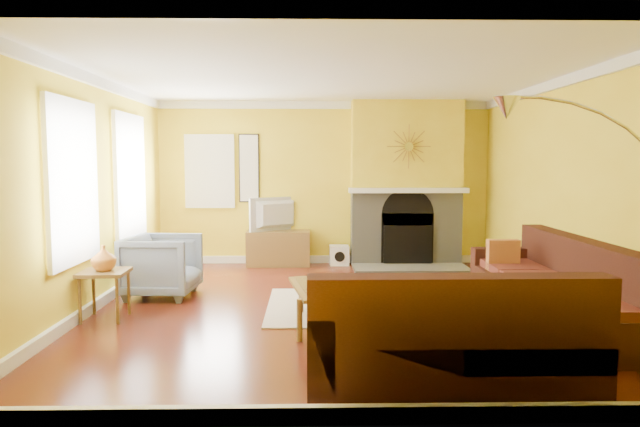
{
  "coord_description": "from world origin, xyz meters",
  "views": [
    {
      "loc": [
        -0.25,
        -6.57,
        1.72
      ],
      "look_at": [
        -0.12,
        0.4,
        1.08
      ],
      "focal_mm": 32.0,
      "sensor_mm": 36.0,
      "label": 1
    }
  ],
  "objects_px": {
    "sectional_sofa": "(458,288)",
    "coffee_table": "(348,305)",
    "arc_lamp": "(594,244)",
    "armchair": "(162,266)",
    "media_console": "(278,248)",
    "side_table": "(105,295)"
  },
  "relations": [
    {
      "from": "sectional_sofa",
      "to": "coffee_table",
      "type": "distance_m",
      "value": 1.13
    },
    {
      "from": "coffee_table",
      "to": "arc_lamp",
      "type": "xyz_separation_m",
      "value": [
        1.75,
        -1.59,
        0.87
      ]
    },
    {
      "from": "coffee_table",
      "to": "armchair",
      "type": "bearing_deg",
      "value": 149.3
    },
    {
      "from": "sectional_sofa",
      "to": "arc_lamp",
      "type": "relative_size",
      "value": 1.56
    },
    {
      "from": "coffee_table",
      "to": "arc_lamp",
      "type": "height_order",
      "value": "arc_lamp"
    },
    {
      "from": "media_console",
      "to": "armchair",
      "type": "bearing_deg",
      "value": -122.0
    },
    {
      "from": "media_console",
      "to": "armchair",
      "type": "distance_m",
      "value": 2.56
    },
    {
      "from": "coffee_table",
      "to": "media_console",
      "type": "distance_m",
      "value": 3.64
    },
    {
      "from": "side_table",
      "to": "arc_lamp",
      "type": "distance_m",
      "value": 4.84
    },
    {
      "from": "arc_lamp",
      "to": "coffee_table",
      "type": "bearing_deg",
      "value": 137.77
    },
    {
      "from": "sectional_sofa",
      "to": "armchair",
      "type": "xyz_separation_m",
      "value": [
        -3.36,
        1.59,
        -0.05
      ]
    },
    {
      "from": "media_console",
      "to": "side_table",
      "type": "height_order",
      "value": "media_console"
    },
    {
      "from": "armchair",
      "to": "arc_lamp",
      "type": "height_order",
      "value": "arc_lamp"
    },
    {
      "from": "side_table",
      "to": "sectional_sofa",
      "type": "bearing_deg",
      "value": -8.4
    },
    {
      "from": "media_console",
      "to": "side_table",
      "type": "distance_m",
      "value": 3.64
    },
    {
      "from": "armchair",
      "to": "arc_lamp",
      "type": "bearing_deg",
      "value": -121.65
    },
    {
      "from": "sectional_sofa",
      "to": "arc_lamp",
      "type": "bearing_deg",
      "value": -63.65
    },
    {
      "from": "media_console",
      "to": "side_table",
      "type": "relative_size",
      "value": 1.93
    },
    {
      "from": "side_table",
      "to": "arc_lamp",
      "type": "xyz_separation_m",
      "value": [
        4.38,
        -1.89,
        0.82
      ]
    },
    {
      "from": "media_console",
      "to": "armchair",
      "type": "height_order",
      "value": "armchair"
    },
    {
      "from": "sectional_sofa",
      "to": "media_console",
      "type": "relative_size",
      "value": 3.29
    },
    {
      "from": "coffee_table",
      "to": "arc_lamp",
      "type": "distance_m",
      "value": 2.52
    }
  ]
}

